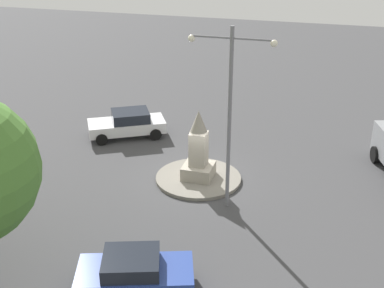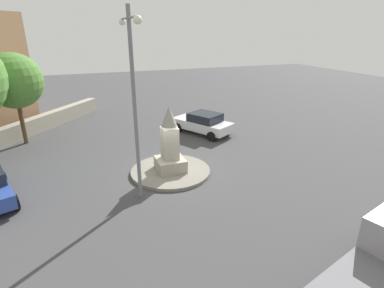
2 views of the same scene
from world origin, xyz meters
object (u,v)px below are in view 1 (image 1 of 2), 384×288
Objects in this scene: monument at (199,151)px; streetlamp at (230,103)px; car_blue_passing at (134,273)px; car_white_parked_left at (128,123)px.

streetlamp reaches higher than monument.
monument is 8.18m from car_blue_passing.
car_white_parked_left reaches higher than car_blue_passing.
car_white_parked_left is at bearing -39.96° from streetlamp.
monument is 0.73× the size of car_white_parked_left.
streetlamp is at bearing 140.04° from car_white_parked_left.
car_blue_passing is (1.76, 6.24, -3.94)m from streetlamp.
car_blue_passing is at bearing 90.22° from monument.
streetlamp is 7.59m from car_blue_passing.
streetlamp reaches higher than car_white_parked_left.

